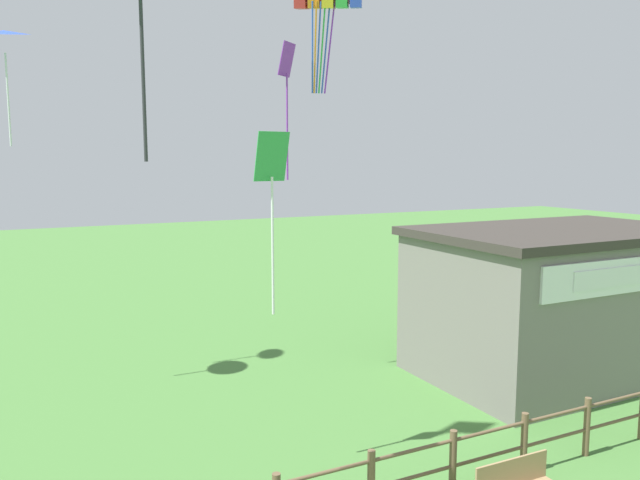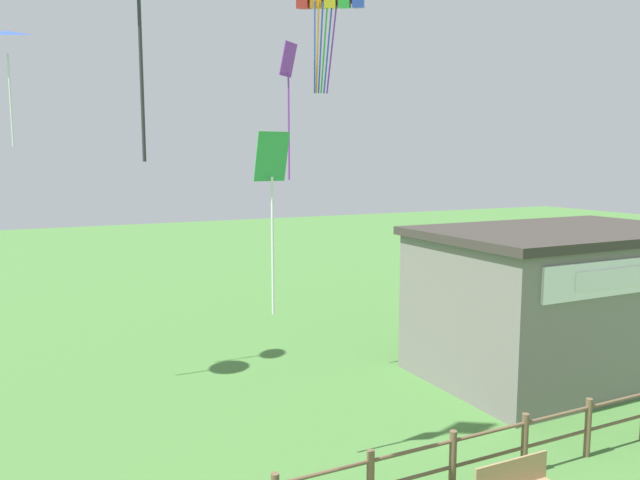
% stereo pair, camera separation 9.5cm
% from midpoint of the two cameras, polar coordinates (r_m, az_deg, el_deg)
% --- Properties ---
extents(seaside_building, '(8.35, 5.31, 4.32)m').
position_cam_midpoint_polar(seaside_building, '(19.83, 20.87, -5.15)').
color(seaside_building, slate).
rests_on(seaside_building, ground_plane).
extents(kite_green_diamond, '(0.72, 0.35, 3.54)m').
position_cam_midpoint_polar(kite_green_diamond, '(12.01, -4.63, 4.83)').
color(kite_green_diamond, green).
extents(kite_blue_delta, '(1.60, 1.60, 2.94)m').
position_cam_midpoint_polar(kite_blue_delta, '(18.00, -27.06, 16.36)').
color(kite_blue_delta, blue).
extents(kite_purple_streamer, '(0.65, 0.58, 3.69)m').
position_cam_midpoint_polar(kite_purple_streamer, '(17.49, -3.20, 13.94)').
color(kite_purple_streamer, purple).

